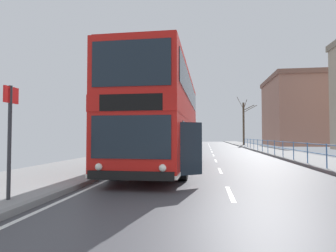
% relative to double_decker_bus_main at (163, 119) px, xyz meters
% --- Properties ---
extents(ground, '(15.80, 140.00, 0.20)m').
position_rel_double_decker_bus_main_xyz_m(ground, '(1.83, -7.82, -2.26)').
color(ground, '#414146').
extents(double_decker_bus_main, '(3.21, 11.10, 4.38)m').
position_rel_double_decker_bus_main_xyz_m(double_decker_bus_main, '(0.00, 0.00, 0.00)').
color(double_decker_bus_main, red).
rests_on(double_decker_bus_main, ground).
extents(pedestrian_railing_far_kerb, '(0.05, 30.80, 1.04)m').
position_rel_double_decker_bus_main_xyz_m(pedestrian_railing_far_kerb, '(7.00, 8.63, -1.45)').
color(pedestrian_railing_far_kerb, '#386BA8').
rests_on(pedestrian_railing_far_kerb, ground).
extents(bus_stop_sign_near, '(0.08, 0.44, 2.46)m').
position_rel_double_decker_bus_main_xyz_m(bus_stop_sign_near, '(-2.28, -7.16, -0.63)').
color(bus_stop_sign_near, '#2D2D33').
rests_on(bus_stop_sign_near, ground).
extents(bare_tree_far_00, '(3.08, 1.49, 7.54)m').
position_rel_double_decker_bus_main_xyz_m(bare_tree_far_00, '(8.00, 32.03, 1.40)').
color(bare_tree_far_00, '#4C3D2D').
rests_on(bare_tree_far_00, ground).
extents(background_building_00, '(10.72, 12.76, 11.15)m').
position_rel_double_decker_bus_main_xyz_m(background_building_00, '(17.62, 34.59, 3.31)').
color(background_building_00, '#936656').
rests_on(background_building_00, ground).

